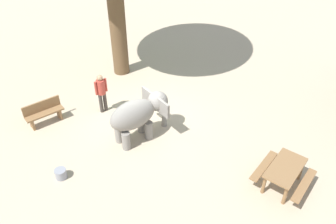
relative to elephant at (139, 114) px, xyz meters
The scene contains 6 objects.
ground_plane 1.35m from the elephant, 166.59° to the left, with size 60.00×60.00×0.00m, color #BAA88C.
elephant is the anchor object (origin of this frame).
person_handler 2.20m from the elephant, 137.38° to the right, with size 0.34×0.43×1.62m.
wooden_bench 3.75m from the elephant, 104.89° to the right, with size 1.16×1.36×0.88m.
picnic_table_near 4.98m from the elephant, 61.15° to the left, with size 2.10×2.10×0.78m.
feed_bucket 3.14m from the elephant, 51.50° to the right, with size 0.36×0.36×0.32m, color gray.
Camera 1 is at (9.95, 0.53, 7.73)m, focal length 35.45 mm.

